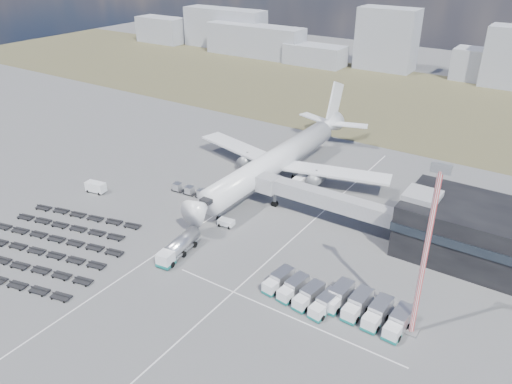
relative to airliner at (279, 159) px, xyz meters
The scene contains 16 objects.
ground 32.81m from the airliner, 90.00° to the right, with size 420.00×420.00×0.00m, color #565659.
grass_strip 77.80m from the airliner, 90.00° to the left, with size 420.00×90.00×0.01m, color #4E462E.
lane_markings 31.41m from the airliner, 71.60° to the right, with size 47.12×110.00×0.01m.
terminal 48.51m from the airliner, ahead, with size 30.40×16.40×11.00m.
jet_bridge 19.89m from the airliner, 36.93° to the right, with size 30.30×3.80×7.05m.
airliner is the anchor object (origin of this frame).
skyline 117.98m from the airliner, 98.35° to the left, with size 311.63×24.09×25.42m.
fuel_tanker 37.44m from the airliner, 87.63° to the right, with size 3.80×10.64×3.36m.
pushback_tug 24.94m from the airliner, 83.86° to the right, with size 3.16×1.78×1.44m, color white.
utility_van 42.26m from the airliner, 136.82° to the right, with size 4.57×2.07×2.42m, color white.
catering_truck 7.51m from the airliner, ahead, with size 2.55×5.73×2.59m.
service_trucks_near 44.34m from the airliner, 54.11° to the right, with size 11.88×7.53×2.49m.
service_trucks_far 49.77m from the airliner, 43.05° to the right, with size 12.51×7.34×2.71m.
uld_row 21.25m from the airliner, 120.87° to the right, with size 12.87×2.53×1.77m.
baggage_dollies 53.87m from the airliner, 113.22° to the right, with size 33.10×30.25×0.78m.
floodlight_mast 55.03m from the airliner, 37.84° to the right, with size 2.51×2.07×26.86m.
Camera 1 is at (54.95, -59.69, 51.42)m, focal length 35.00 mm.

